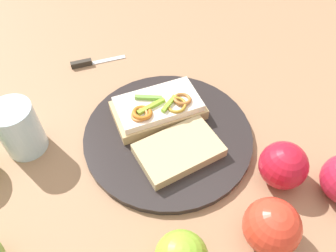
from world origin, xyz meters
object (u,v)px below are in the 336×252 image
at_px(sandwich, 158,108).
at_px(drinking_glass, 19,129).
at_px(bread_slice_side, 179,150).
at_px(plate, 168,135).
at_px(apple_4, 272,227).
at_px(apple_1, 283,165).
at_px(knife, 90,62).

distance_m(sandwich, drinking_glass, 0.25).
xyz_separation_m(bread_slice_side, drinking_glass, (0.23, -0.15, 0.03)).
xyz_separation_m(plate, drinking_glass, (0.23, -0.10, 0.04)).
bearing_deg(drinking_glass, apple_4, 128.63).
relative_size(sandwich, apple_4, 2.14).
distance_m(apple_1, drinking_glass, 0.45).
bearing_deg(knife, apple_1, -57.64).
xyz_separation_m(bread_slice_side, apple_4, (-0.04, 0.19, 0.02)).
relative_size(apple_1, apple_4, 0.95).
xyz_separation_m(plate, apple_4, (-0.04, 0.24, 0.03)).
height_order(apple_1, drinking_glass, drinking_glass).
height_order(plate, knife, same).
bearing_deg(bread_slice_side, drinking_glass, 145.14).
bearing_deg(apple_1, plate, -53.50).
height_order(apple_1, knife, apple_1).
xyz_separation_m(bread_slice_side, knife, (0.05, -0.32, -0.02)).
height_order(sandwich, apple_4, apple_4).
bearing_deg(plate, sandwich, -96.29).
relative_size(plate, bread_slice_side, 2.21).
relative_size(plate, knife, 2.52).
distance_m(plate, knife, 0.27).
distance_m(sandwich, apple_4, 0.29).
xyz_separation_m(sandwich, apple_1, (-0.12, 0.21, 0.01)).
bearing_deg(plate, apple_4, 99.17).
relative_size(plate, apple_4, 3.75).
xyz_separation_m(sandwich, knife, (0.06, -0.22, -0.03)).
xyz_separation_m(plate, knife, (0.06, -0.27, -0.00)).
distance_m(sandwich, knife, 0.23).
distance_m(bread_slice_side, apple_1, 0.17).
xyz_separation_m(plate, sandwich, (-0.01, -0.05, 0.02)).
bearing_deg(bread_slice_side, sandwich, 82.65).
height_order(drinking_glass, knife, drinking_glass).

